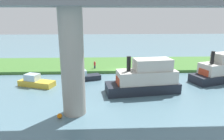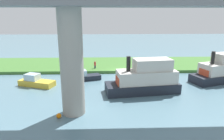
% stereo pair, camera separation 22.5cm
% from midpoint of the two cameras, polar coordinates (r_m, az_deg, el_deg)
% --- Properties ---
extents(ground_plane, '(160.00, 160.00, 0.00)m').
position_cam_midpoint_polar(ground_plane, '(35.23, 2.53, -1.02)').
color(ground_plane, slate).
extents(grassy_bank, '(80.00, 12.00, 0.50)m').
position_cam_midpoint_polar(grassy_bank, '(40.96, 1.89, 1.63)').
color(grassy_bank, '#427533').
rests_on(grassy_bank, ground).
extents(bridge_pylon, '(2.30, 2.30, 10.53)m').
position_cam_midpoint_polar(bridge_pylon, '(19.97, -11.01, 1.87)').
color(bridge_pylon, '#9E998E').
rests_on(bridge_pylon, ground).
extents(bridge_span, '(59.93, 4.30, 3.25)m').
position_cam_midpoint_polar(bridge_span, '(19.54, -11.88, 18.58)').
color(bridge_span, slate).
rests_on(bridge_span, bridge_pylon).
extents(person_on_bank, '(0.43, 0.43, 1.39)m').
position_cam_midpoint_polar(person_on_bank, '(36.75, -4.65, 1.56)').
color(person_on_bank, '#2D334C').
rests_on(person_on_bank, grassy_bank).
extents(mooring_post, '(0.20, 0.20, 0.88)m').
position_cam_midpoint_polar(mooring_post, '(37.24, 8.73, 1.20)').
color(mooring_post, brown).
rests_on(mooring_post, grassy_bank).
extents(houseboat_blue, '(9.80, 5.78, 4.75)m').
position_cam_midpoint_polar(houseboat_blue, '(35.09, 28.90, -0.00)').
color(houseboat_blue, '#1E232D').
rests_on(houseboat_blue, ground).
extents(riverboat_paddlewheel, '(5.15, 3.11, 1.62)m').
position_cam_midpoint_polar(riverboat_paddlewheel, '(31.75, -7.76, -1.86)').
color(riverboat_paddlewheel, '#1E232D').
rests_on(riverboat_paddlewheel, ground).
extents(motorboat_red, '(5.48, 3.45, 1.72)m').
position_cam_midpoint_polar(motorboat_red, '(30.97, -20.54, -3.07)').
color(motorboat_red, gold).
rests_on(motorboat_red, ground).
extents(skiff_small, '(9.83, 4.40, 4.85)m').
position_cam_midpoint_polar(skiff_small, '(26.62, 9.49, -2.50)').
color(skiff_small, '#1E232D').
rests_on(skiff_small, ground).
extents(pontoon_yellow, '(4.98, 2.34, 1.60)m').
position_cam_midpoint_polar(pontoon_yellow, '(32.73, 10.62, -1.48)').
color(pontoon_yellow, red).
rests_on(pontoon_yellow, ground).
extents(marker_buoy, '(0.50, 0.50, 0.50)m').
position_cam_midpoint_polar(marker_buoy, '(20.92, -14.49, -12.40)').
color(marker_buoy, orange).
rests_on(marker_buoy, ground).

